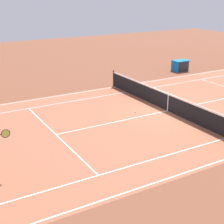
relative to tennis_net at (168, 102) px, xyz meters
The scene contains 6 objects.
ground_plane 0.49m from the tennis_net, ahead, with size 60.00×60.00×0.00m, color brown.
court_slab 0.49m from the tennis_net, ahead, with size 24.20×11.40×0.00m, color #935138.
court_line_markings 0.49m from the tennis_net, ahead, with size 23.85×11.05×0.01m.
tennis_net is the anchor object (origin of this frame).
tennis_ball 1.84m from the tennis_net, 20.22° to the right, with size 0.07×0.07×0.07m, color #CCE01E.
equipment_cart_tarped 9.84m from the tennis_net, 134.52° to the right, with size 1.25×0.84×0.85m.
Camera 1 is at (11.22, 13.41, 6.19)m, focal length 54.34 mm.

